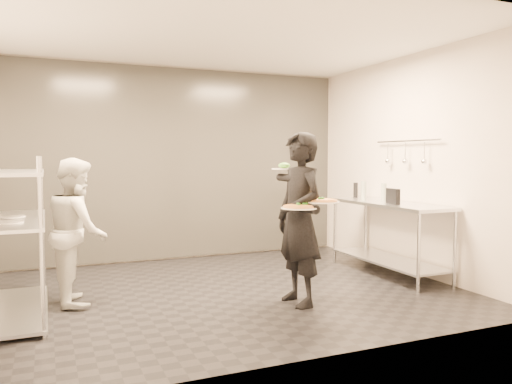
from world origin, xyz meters
name	(u,v)px	position (x,y,z in m)	size (l,w,h in m)	color
room_shell	(197,164)	(0.00, 1.18, 1.40)	(5.00, 4.00, 2.80)	black
pass_rack	(11,235)	(-2.15, 0.00, 0.77)	(0.60, 1.60, 1.50)	silver
prep_counter	(389,225)	(2.18, 0.00, 0.63)	(0.60, 1.80, 0.92)	silver
utensil_rail	(406,153)	(2.43, 0.00, 1.55)	(0.07, 1.20, 0.31)	silver
waiter	(299,219)	(0.51, -0.72, 0.87)	(0.64, 0.42, 1.74)	black
chef	(77,231)	(-1.55, 0.22, 0.74)	(0.72, 0.56, 1.49)	silver
pizza_plate_near	(299,207)	(0.38, -0.97, 1.02)	(0.35, 0.35, 0.05)	silver
pizza_plate_far	(322,201)	(0.65, -0.93, 1.07)	(0.34, 0.34, 0.05)	silver
salad_plate	(284,167)	(0.47, -0.45, 1.39)	(0.27, 0.27, 0.07)	silver
pos_monitor	(393,196)	(2.06, -0.22, 1.02)	(0.05, 0.27, 0.19)	black
bottle_green	(364,191)	(2.05, 0.37, 1.05)	(0.07, 0.07, 0.25)	gray
bottle_clear	(384,192)	(2.26, 0.22, 1.03)	(0.07, 0.07, 0.23)	gray
bottle_dark	(356,190)	(2.22, 0.80, 1.03)	(0.06, 0.06, 0.21)	black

